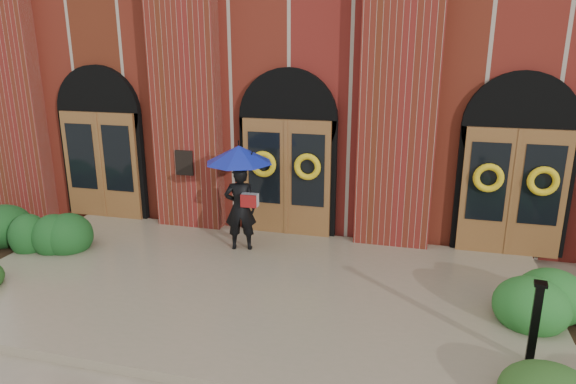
% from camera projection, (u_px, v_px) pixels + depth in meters
% --- Properties ---
extents(ground, '(90.00, 90.00, 0.00)m').
position_uv_depth(ground, '(246.00, 295.00, 8.83)').
color(ground, tan).
rests_on(ground, ground).
extents(landing, '(10.00, 5.30, 0.15)m').
position_uv_depth(landing, '(249.00, 288.00, 8.95)').
color(landing, gray).
rests_on(landing, ground).
extents(church_building, '(16.20, 12.53, 7.00)m').
position_uv_depth(church_building, '(336.00, 65.00, 15.99)').
color(church_building, maroon).
rests_on(church_building, ground).
extents(man_with_umbrella, '(1.62, 1.62, 2.13)m').
position_uv_depth(man_with_umbrella, '(240.00, 178.00, 10.03)').
color(man_with_umbrella, black).
rests_on(man_with_umbrella, landing).
extents(metal_post, '(0.17, 0.17, 1.16)m').
position_uv_depth(metal_post, '(535.00, 322.00, 6.56)').
color(metal_post, black).
rests_on(metal_post, landing).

